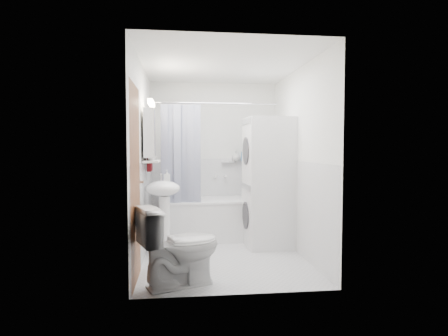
{
  "coord_description": "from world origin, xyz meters",
  "views": [
    {
      "loc": [
        -0.53,
        -4.68,
        1.36
      ],
      "look_at": [
        0.03,
        0.15,
        1.11
      ],
      "focal_mm": 30.0,
      "sensor_mm": 36.0,
      "label": 1
    }
  ],
  "objects": [
    {
      "name": "curtain_rod",
      "position": [
        -0.02,
        0.61,
        2.0
      ],
      "size": [
        1.75,
        0.02,
        0.02
      ],
      "primitive_type": "cylinder",
      "rotation": [
        0.0,
        1.57,
        0.0
      ],
      "color": "silver",
      "rests_on": "room_walls"
    },
    {
      "name": "sink",
      "position": [
        -0.75,
        0.14,
        0.7
      ],
      "size": [
        0.44,
        0.37,
        1.04
      ],
      "color": "white",
      "rests_on": "ground"
    },
    {
      "name": "washer_dryer",
      "position": [
        0.68,
        0.38,
        0.89
      ],
      "size": [
        0.66,
        0.65,
        1.78
      ],
      "rotation": [
        0.0,
        0.0,
        0.03
      ],
      "color": "white",
      "rests_on": "ground"
    },
    {
      "name": "wainscot",
      "position": [
        0.0,
        0.29,
        0.6
      ],
      "size": [
        1.98,
        2.58,
        2.58
      ],
      "color": "white",
      "rests_on": "ground"
    },
    {
      "name": "shelf_bottle",
      "position": [
        -0.89,
        -0.05,
        1.25
      ],
      "size": [
        0.07,
        0.18,
        0.07
      ],
      "primitive_type": "imported",
      "color": "gray",
      "rests_on": "shelf"
    },
    {
      "name": "toilet",
      "position": [
        -0.54,
        -1.0,
        0.39
      ],
      "size": [
        0.91,
        0.7,
        0.79
      ],
      "primitive_type": "imported",
      "rotation": [
        0.0,
        0.0,
        1.93
      ],
      "color": "white",
      "rests_on": "ground"
    },
    {
      "name": "room_walls",
      "position": [
        0.0,
        0.0,
        1.49
      ],
      "size": [
        2.6,
        2.6,
        2.6
      ],
      "color": "white",
      "rests_on": "ground"
    },
    {
      "name": "tub_spout",
      "position": [
        0.18,
        1.25,
        0.92
      ],
      "size": [
        0.04,
        0.12,
        0.04
      ],
      "primitive_type": "cylinder",
      "rotation": [
        1.57,
        0.0,
        0.0
      ],
      "color": "silver",
      "rests_on": "room_walls"
    },
    {
      "name": "medicine_cabinet",
      "position": [
        -0.9,
        0.1,
        1.57
      ],
      "size": [
        0.13,
        0.5,
        0.71
      ],
      "color": "white",
      "rests_on": "room_walls"
    },
    {
      "name": "shower_caddy",
      "position": [
        0.23,
        1.24,
        1.15
      ],
      "size": [
        0.22,
        0.06,
        0.02
      ],
      "primitive_type": "cube",
      "color": "silver",
      "rests_on": "room_walls"
    },
    {
      "name": "shampoo_b",
      "position": [
        0.47,
        1.24,
        1.2
      ],
      "size": [
        0.08,
        0.21,
        0.08
      ],
      "primitive_type": "imported",
      "color": "#27649F",
      "rests_on": "shower_caddy"
    },
    {
      "name": "shampoo_a",
      "position": [
        0.35,
        1.24,
        1.23
      ],
      "size": [
        0.13,
        0.17,
        0.13
      ],
      "primitive_type": "imported",
      "color": "gray",
      "rests_on": "shower_caddy"
    },
    {
      "name": "towel",
      "position": [
        -0.94,
        0.39,
        1.45
      ],
      "size": [
        0.07,
        0.32,
        0.77
      ],
      "color": "#4E0B15",
      "rests_on": "room_walls"
    },
    {
      "name": "soap_pump",
      "position": [
        -0.71,
        0.25,
        0.95
      ],
      "size": [
        0.08,
        0.17,
        0.08
      ],
      "primitive_type": "imported",
      "color": "gray",
      "rests_on": "sink"
    },
    {
      "name": "shelf",
      "position": [
        -0.89,
        0.1,
        1.2
      ],
      "size": [
        0.18,
        0.54,
        0.02
      ],
      "primitive_type": "cube",
      "color": "silver",
      "rests_on": "room_walls"
    },
    {
      "name": "bathtub",
      "position": [
        -0.02,
        0.92,
        0.33
      ],
      "size": [
        1.57,
        0.74,
        0.6
      ],
      "color": "white",
      "rests_on": "ground"
    },
    {
      "name": "floor",
      "position": [
        0.0,
        0.0,
        0.0
      ],
      "size": [
        2.6,
        2.6,
        0.0
      ],
      "primitive_type": "plane",
      "color": "silver",
      "rests_on": "ground"
    },
    {
      "name": "shelf_cup",
      "position": [
        -0.89,
        0.22,
        1.26
      ],
      "size": [
        0.1,
        0.09,
        0.1
      ],
      "primitive_type": "imported",
      "color": "gray",
      "rests_on": "shelf"
    },
    {
      "name": "door",
      "position": [
        -0.95,
        -0.55,
        1.0
      ],
      "size": [
        0.05,
        2.0,
        2.0
      ],
      "color": "brown",
      "rests_on": "ground"
    },
    {
      "name": "shower_curtain",
      "position": [
        -0.53,
        0.61,
        1.25
      ],
      "size": [
        0.55,
        0.02,
        1.45
      ],
      "color": "#15204C",
      "rests_on": "curtain_rod"
    }
  ]
}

